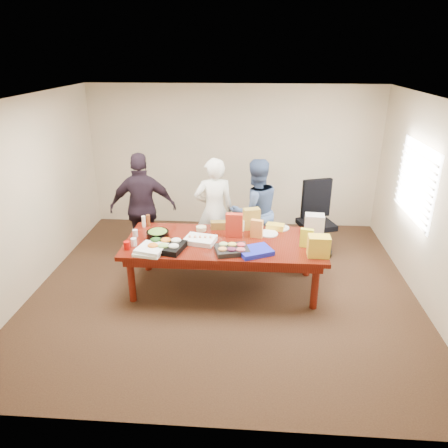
# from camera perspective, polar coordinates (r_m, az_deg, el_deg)

# --- Properties ---
(floor) EXTENTS (5.50, 5.00, 0.02)m
(floor) POSITION_cam_1_polar(r_m,az_deg,el_deg) (6.26, 0.03, -8.68)
(floor) COLOR #47301E
(floor) RESTS_ON ground
(ceiling) EXTENTS (5.50, 5.00, 0.02)m
(ceiling) POSITION_cam_1_polar(r_m,az_deg,el_deg) (5.37, 0.03, 16.91)
(ceiling) COLOR white
(ceiling) RESTS_ON wall_back
(wall_back) EXTENTS (5.50, 0.04, 2.70)m
(wall_back) POSITION_cam_1_polar(r_m,az_deg,el_deg) (8.07, 1.30, 9.10)
(wall_back) COLOR beige
(wall_back) RESTS_ON floor
(wall_front) EXTENTS (5.50, 0.04, 2.70)m
(wall_front) POSITION_cam_1_polar(r_m,az_deg,el_deg) (3.43, -2.97, -11.07)
(wall_front) COLOR beige
(wall_front) RESTS_ON floor
(wall_left) EXTENTS (0.04, 5.00, 2.70)m
(wall_left) POSITION_cam_1_polar(r_m,az_deg,el_deg) (6.47, -25.12, 3.40)
(wall_left) COLOR beige
(wall_left) RESTS_ON floor
(wall_right) EXTENTS (0.04, 5.00, 2.70)m
(wall_right) POSITION_cam_1_polar(r_m,az_deg,el_deg) (6.14, 26.60, 2.17)
(wall_right) COLOR beige
(wall_right) RESTS_ON floor
(window_panel) EXTENTS (0.03, 1.40, 1.10)m
(window_panel) POSITION_cam_1_polar(r_m,az_deg,el_deg) (6.61, 24.76, 5.24)
(window_panel) COLOR white
(window_panel) RESTS_ON wall_right
(window_blinds) EXTENTS (0.04, 1.36, 1.00)m
(window_blinds) POSITION_cam_1_polar(r_m,az_deg,el_deg) (6.60, 24.44, 5.26)
(window_blinds) COLOR beige
(window_blinds) RESTS_ON wall_right
(conference_table) EXTENTS (2.80, 1.20, 0.75)m
(conference_table) POSITION_cam_1_polar(r_m,az_deg,el_deg) (6.07, 0.03, -5.58)
(conference_table) COLOR #4C1C0F
(conference_table) RESTS_ON floor
(office_chair) EXTENTS (0.78, 0.78, 1.21)m
(office_chair) POSITION_cam_1_polar(r_m,az_deg,el_deg) (7.12, 12.55, 0.36)
(office_chair) COLOR black
(office_chair) RESTS_ON floor
(person_center) EXTENTS (0.71, 0.54, 1.74)m
(person_center) POSITION_cam_1_polar(r_m,az_deg,el_deg) (6.69, -1.35, 1.83)
(person_center) COLOR white
(person_center) RESTS_ON floor
(person_right) EXTENTS (1.02, 0.92, 1.72)m
(person_right) POSITION_cam_1_polar(r_m,az_deg,el_deg) (6.71, 4.28, 1.77)
(person_right) COLOR #374B74
(person_right) RESTS_ON floor
(person_left) EXTENTS (1.11, 0.59, 1.80)m
(person_left) POSITION_cam_1_polar(r_m,az_deg,el_deg) (6.84, -11.01, 2.18)
(person_left) COLOR black
(person_left) RESTS_ON floor
(veggie_tray) EXTENTS (0.60, 0.52, 0.08)m
(veggie_tray) POSITION_cam_1_polar(r_m,az_deg,el_deg) (5.72, -8.11, -3.03)
(veggie_tray) COLOR black
(veggie_tray) RESTS_ON conference_table
(fruit_tray) EXTENTS (0.51, 0.44, 0.07)m
(fruit_tray) POSITION_cam_1_polar(r_m,az_deg,el_deg) (5.58, 1.09, -3.56)
(fruit_tray) COLOR black
(fruit_tray) RESTS_ON conference_table
(sheet_cake) EXTENTS (0.48, 0.40, 0.07)m
(sheet_cake) POSITION_cam_1_polar(r_m,az_deg,el_deg) (5.86, -3.28, -2.20)
(sheet_cake) COLOR white
(sheet_cake) RESTS_ON conference_table
(salad_bowl) EXTENTS (0.34, 0.34, 0.10)m
(salad_bowl) POSITION_cam_1_polar(r_m,az_deg,el_deg) (6.06, -9.06, -1.46)
(salad_bowl) COLOR black
(salad_bowl) RESTS_ON conference_table
(chip_bag_blue) EXTENTS (0.53, 0.48, 0.06)m
(chip_bag_blue) POSITION_cam_1_polar(r_m,az_deg,el_deg) (5.56, 4.27, -3.73)
(chip_bag_blue) COLOR #1821C1
(chip_bag_blue) RESTS_ON conference_table
(chip_bag_red) EXTENTS (0.25, 0.11, 0.35)m
(chip_bag_red) POSITION_cam_1_polar(r_m,az_deg,el_deg) (5.98, 1.39, -0.18)
(chip_bag_red) COLOR #B72C1A
(chip_bag_red) RESTS_ON conference_table
(chip_bag_yellow) EXTENTS (0.19, 0.11, 0.27)m
(chip_bag_yellow) POSITION_cam_1_polar(r_m,az_deg,el_deg) (5.80, 11.25, -1.89)
(chip_bag_yellow) COLOR yellow
(chip_bag_yellow) RESTS_ON conference_table
(chip_bag_orange) EXTENTS (0.19, 0.12, 0.27)m
(chip_bag_orange) POSITION_cam_1_polar(r_m,az_deg,el_deg) (5.99, 4.52, -0.64)
(chip_bag_orange) COLOR #E9923F
(chip_bag_orange) RESTS_ON conference_table
(mayo_jar) EXTENTS (0.12, 0.12, 0.15)m
(mayo_jar) POSITION_cam_1_polar(r_m,az_deg,el_deg) (6.23, 2.37, -0.23)
(mayo_jar) COLOR white
(mayo_jar) RESTS_ON conference_table
(mustard_bottle) EXTENTS (0.07, 0.07, 0.19)m
(mustard_bottle) POSITION_cam_1_polar(r_m,az_deg,el_deg) (6.17, 2.33, -0.28)
(mustard_bottle) COLOR yellow
(mustard_bottle) RESTS_ON conference_table
(dressing_bottle) EXTENTS (0.07, 0.07, 0.18)m
(dressing_bottle) POSITION_cam_1_polar(r_m,az_deg,el_deg) (6.48, -10.34, 0.49)
(dressing_bottle) COLOR brown
(dressing_bottle) RESTS_ON conference_table
(ranch_bottle) EXTENTS (0.06, 0.06, 0.17)m
(ranch_bottle) POSITION_cam_1_polar(r_m,az_deg,el_deg) (6.47, -10.93, 0.35)
(ranch_bottle) COLOR white
(ranch_bottle) RESTS_ON conference_table
(banana_bunch) EXTENTS (0.29, 0.21, 0.09)m
(banana_bunch) POSITION_cam_1_polar(r_m,az_deg,el_deg) (6.32, 7.03, -0.37)
(banana_bunch) COLOR yellow
(banana_bunch) RESTS_ON conference_table
(bread_loaf) EXTENTS (0.30, 0.16, 0.12)m
(bread_loaf) POSITION_cam_1_polar(r_m,az_deg,el_deg) (6.29, -0.53, -0.14)
(bread_loaf) COLOR brown
(bread_loaf) RESTS_ON conference_table
(kraft_bag) EXTENTS (0.27, 0.21, 0.32)m
(kraft_bag) POSITION_cam_1_polar(r_m,az_deg,el_deg) (6.27, 3.78, 0.73)
(kraft_bag) COLOR olive
(kraft_bag) RESTS_ON conference_table
(red_cup) EXTENTS (0.09, 0.09, 0.11)m
(red_cup) POSITION_cam_1_polar(r_m,az_deg,el_deg) (5.80, -13.15, -2.87)
(red_cup) COLOR #B10B06
(red_cup) RESTS_ON conference_table
(clear_cup_a) EXTENTS (0.09, 0.09, 0.11)m
(clear_cup_a) POSITION_cam_1_polar(r_m,az_deg,el_deg) (5.88, -12.25, -2.44)
(clear_cup_a) COLOR white
(clear_cup_a) RESTS_ON conference_table
(clear_cup_b) EXTENTS (0.09, 0.09, 0.10)m
(clear_cup_b) POSITION_cam_1_polar(r_m,az_deg,el_deg) (6.17, -12.06, -1.24)
(clear_cup_b) COLOR silver
(clear_cup_b) RESTS_ON conference_table
(pizza_box_lower) EXTENTS (0.41, 0.41, 0.04)m
(pizza_box_lower) POSITION_cam_1_polar(r_m,az_deg,el_deg) (5.66, -10.14, -3.70)
(pizza_box_lower) COLOR white
(pizza_box_lower) RESTS_ON conference_table
(pizza_box_upper) EXTENTS (0.43, 0.43, 0.04)m
(pizza_box_upper) POSITION_cam_1_polar(r_m,az_deg,el_deg) (5.65, -9.91, -3.28)
(pizza_box_upper) COLOR white
(pizza_box_upper) RESTS_ON pizza_box_lower
(plate_a) EXTENTS (0.36, 0.36, 0.02)m
(plate_a) POSITION_cam_1_polar(r_m,az_deg,el_deg) (6.16, 6.05, -1.30)
(plate_a) COLOR white
(plate_a) RESTS_ON conference_table
(plate_b) EXTENTS (0.30, 0.30, 0.02)m
(plate_b) POSITION_cam_1_polar(r_m,az_deg,el_deg) (6.38, 7.75, -0.53)
(plate_b) COLOR white
(plate_b) RESTS_ON conference_table
(dip_bowl_a) EXTENTS (0.17, 0.17, 0.06)m
(dip_bowl_a) POSITION_cam_1_polar(r_m,az_deg,el_deg) (6.16, 4.30, -1.03)
(dip_bowl_a) COLOR beige
(dip_bowl_a) RESTS_ON conference_table
(dip_bowl_b) EXTENTS (0.17, 0.17, 0.06)m
(dip_bowl_b) POSITION_cam_1_polar(r_m,az_deg,el_deg) (6.25, -3.13, -0.61)
(dip_bowl_b) COLOR beige
(dip_bowl_b) RESTS_ON conference_table
(grocery_bag_white) EXTENTS (0.29, 0.22, 0.29)m
(grocery_bag_white) POSITION_cam_1_polar(r_m,az_deg,el_deg) (6.24, 12.27, -0.02)
(grocery_bag_white) COLOR silver
(grocery_bag_white) RESTS_ON conference_table
(grocery_bag_yellow) EXTENTS (0.29, 0.20, 0.28)m
(grocery_bag_yellow) POSITION_cam_1_polar(r_m,az_deg,el_deg) (5.58, 12.84, -2.97)
(grocery_bag_yellow) COLOR yellow
(grocery_bag_yellow) RESTS_ON conference_table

